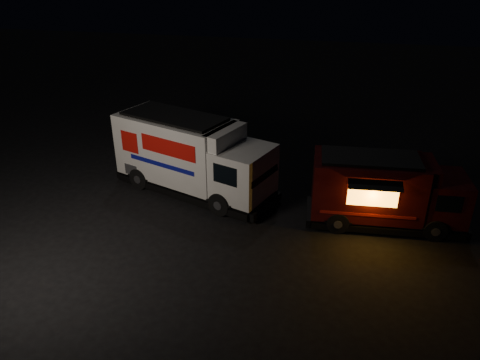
% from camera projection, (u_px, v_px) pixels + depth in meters
% --- Properties ---
extents(ground, '(80.00, 80.00, 0.00)m').
position_uv_depth(ground, '(162.00, 235.00, 16.60)').
color(ground, black).
rests_on(ground, ground).
extents(white_truck, '(7.36, 4.62, 3.16)m').
position_uv_depth(white_truck, '(194.00, 156.00, 18.91)').
color(white_truck, silver).
rests_on(white_truck, ground).
extents(red_truck, '(5.78, 2.48, 2.63)m').
position_uv_depth(red_truck, '(388.00, 191.00, 16.76)').
color(red_truck, '#3D0C0B').
rests_on(red_truck, ground).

